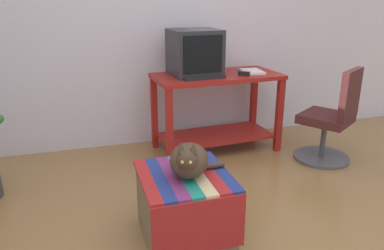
{
  "coord_description": "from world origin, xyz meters",
  "views": [
    {
      "loc": [
        -0.78,
        -1.78,
        1.49
      ],
      "look_at": [
        0.01,
        0.85,
        0.55
      ],
      "focal_mm": 35.42,
      "sensor_mm": 36.0,
      "label": 1
    }
  ],
  "objects_px": {
    "desk": "(216,100)",
    "keyboard": "(203,77)",
    "tv_monitor": "(195,53)",
    "stapler": "(244,74)",
    "ottoman_with_blanket": "(185,206)",
    "cat": "(189,160)",
    "book": "(252,71)",
    "office_chair": "(332,122)"
  },
  "relations": [
    {
      "from": "keyboard",
      "to": "book",
      "type": "relative_size",
      "value": 1.53
    },
    {
      "from": "keyboard",
      "to": "cat",
      "type": "height_order",
      "value": "keyboard"
    },
    {
      "from": "tv_monitor",
      "to": "book",
      "type": "relative_size",
      "value": 1.81
    },
    {
      "from": "tv_monitor",
      "to": "keyboard",
      "type": "height_order",
      "value": "tv_monitor"
    },
    {
      "from": "tv_monitor",
      "to": "stapler",
      "type": "xyz_separation_m",
      "value": [
        0.43,
        -0.17,
        -0.19
      ]
    },
    {
      "from": "tv_monitor",
      "to": "book",
      "type": "xyz_separation_m",
      "value": [
        0.57,
        -0.06,
        -0.2
      ]
    },
    {
      "from": "keyboard",
      "to": "office_chair",
      "type": "relative_size",
      "value": 0.45
    },
    {
      "from": "office_chair",
      "to": "cat",
      "type": "bearing_deg",
      "value": -7.08
    },
    {
      "from": "cat",
      "to": "office_chair",
      "type": "distance_m",
      "value": 1.8
    },
    {
      "from": "desk",
      "to": "keyboard",
      "type": "height_order",
      "value": "keyboard"
    },
    {
      "from": "desk",
      "to": "office_chair",
      "type": "relative_size",
      "value": 1.4
    },
    {
      "from": "keyboard",
      "to": "cat",
      "type": "relative_size",
      "value": 0.97
    },
    {
      "from": "ottoman_with_blanket",
      "to": "stapler",
      "type": "bearing_deg",
      "value": 52.48
    },
    {
      "from": "office_chair",
      "to": "book",
      "type": "bearing_deg",
      "value": -78.43
    },
    {
      "from": "keyboard",
      "to": "book",
      "type": "bearing_deg",
      "value": 6.47
    },
    {
      "from": "keyboard",
      "to": "book",
      "type": "height_order",
      "value": "keyboard"
    },
    {
      "from": "tv_monitor",
      "to": "ottoman_with_blanket",
      "type": "height_order",
      "value": "tv_monitor"
    },
    {
      "from": "ottoman_with_blanket",
      "to": "office_chair",
      "type": "height_order",
      "value": "office_chair"
    },
    {
      "from": "ottoman_with_blanket",
      "to": "cat",
      "type": "distance_m",
      "value": 0.33
    },
    {
      "from": "office_chair",
      "to": "desk",
      "type": "bearing_deg",
      "value": -65.74
    },
    {
      "from": "ottoman_with_blanket",
      "to": "cat",
      "type": "xyz_separation_m",
      "value": [
        0.02,
        -0.03,
        0.33
      ]
    },
    {
      "from": "desk",
      "to": "tv_monitor",
      "type": "bearing_deg",
      "value": 167.17
    },
    {
      "from": "stapler",
      "to": "cat",
      "type": "bearing_deg",
      "value": -174.64
    },
    {
      "from": "book",
      "to": "stapler",
      "type": "height_order",
      "value": "stapler"
    },
    {
      "from": "desk",
      "to": "keyboard",
      "type": "bearing_deg",
      "value": -146.17
    },
    {
      "from": "stapler",
      "to": "book",
      "type": "bearing_deg",
      "value": -8.47
    },
    {
      "from": "desk",
      "to": "tv_monitor",
      "type": "distance_m",
      "value": 0.51
    },
    {
      "from": "keyboard",
      "to": "ottoman_with_blanket",
      "type": "distance_m",
      "value": 1.42
    },
    {
      "from": "desk",
      "to": "keyboard",
      "type": "relative_size",
      "value": 3.12
    },
    {
      "from": "cat",
      "to": "desk",
      "type": "bearing_deg",
      "value": 84.75
    },
    {
      "from": "keyboard",
      "to": "cat",
      "type": "bearing_deg",
      "value": -118.26
    },
    {
      "from": "stapler",
      "to": "keyboard",
      "type": "bearing_deg",
      "value": 132.63
    },
    {
      "from": "book",
      "to": "cat",
      "type": "relative_size",
      "value": 0.63
    },
    {
      "from": "ottoman_with_blanket",
      "to": "cat",
      "type": "height_order",
      "value": "cat"
    },
    {
      "from": "tv_monitor",
      "to": "stapler",
      "type": "height_order",
      "value": "tv_monitor"
    },
    {
      "from": "book",
      "to": "keyboard",
      "type": "bearing_deg",
      "value": -162.43
    },
    {
      "from": "book",
      "to": "office_chair",
      "type": "distance_m",
      "value": 0.89
    },
    {
      "from": "tv_monitor",
      "to": "cat",
      "type": "distance_m",
      "value": 1.55
    },
    {
      "from": "keyboard",
      "to": "office_chair",
      "type": "xyz_separation_m",
      "value": [
        1.11,
        -0.44,
        -0.4
      ]
    },
    {
      "from": "stapler",
      "to": "ottoman_with_blanket",
      "type": "bearing_deg",
      "value": -175.87
    },
    {
      "from": "desk",
      "to": "cat",
      "type": "bearing_deg",
      "value": -120.18
    },
    {
      "from": "ottoman_with_blanket",
      "to": "office_chair",
      "type": "relative_size",
      "value": 0.69
    }
  ]
}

